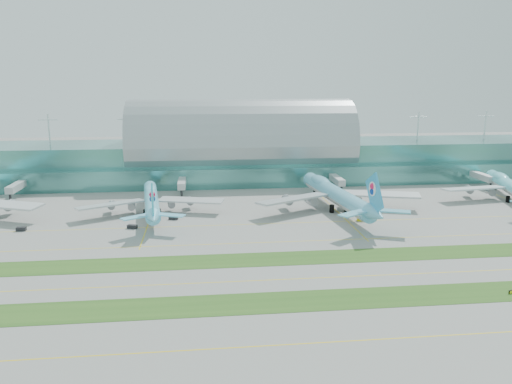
{
  "coord_description": "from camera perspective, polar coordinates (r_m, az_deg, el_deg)",
  "views": [
    {
      "loc": [
        -21.51,
        -139.73,
        53.12
      ],
      "look_at": [
        0.0,
        55.0,
        9.0
      ],
      "focal_mm": 35.0,
      "sensor_mm": 36.0,
      "label": 1
    }
  ],
  "objects": [
    {
      "name": "ground",
      "position": [
        151.03,
        2.31,
        -7.91
      ],
      "size": [
        700.0,
        700.0,
        0.0
      ],
      "primitive_type": "plane",
      "color": "gray",
      "rests_on": "ground"
    },
    {
      "name": "terminal",
      "position": [
        272.18,
        -1.71,
        4.47
      ],
      "size": [
        340.0,
        69.1,
        36.0
      ],
      "color": "#3D7A75",
      "rests_on": "ground"
    },
    {
      "name": "grass_strip_near",
      "position": [
        125.56,
        4.26,
        -12.36
      ],
      "size": [
        420.0,
        12.0,
        0.08
      ],
      "primitive_type": "cube",
      "color": "#2D591E",
      "rests_on": "ground"
    },
    {
      "name": "grass_strip_far",
      "position": [
        152.87,
        2.2,
        -7.64
      ],
      "size": [
        420.0,
        12.0,
        0.08
      ],
      "primitive_type": "cube",
      "color": "#2D591E",
      "rests_on": "ground"
    },
    {
      "name": "taxiline_a",
      "position": [
        108.16,
        6.27,
        -16.8
      ],
      "size": [
        420.0,
        0.35,
        0.01
      ],
      "primitive_type": "cube",
      "color": "yellow",
      "rests_on": "ground"
    },
    {
      "name": "taxiline_b",
      "position": [
        138.18,
        3.19,
        -9.94
      ],
      "size": [
        420.0,
        0.35,
        0.01
      ],
      "primitive_type": "cube",
      "color": "yellow",
      "rests_on": "ground"
    },
    {
      "name": "taxiline_c",
      "position": [
        167.82,
        1.39,
        -5.76
      ],
      "size": [
        420.0,
        0.35,
        0.01
      ],
      "primitive_type": "cube",
      "color": "yellow",
      "rests_on": "ground"
    },
    {
      "name": "taxiline_d",
      "position": [
        188.65,
        0.5,
        -3.66
      ],
      "size": [
        420.0,
        0.35,
        0.01
      ],
      "primitive_type": "cube",
      "color": "yellow",
      "rests_on": "ground"
    },
    {
      "name": "airliner_b",
      "position": [
        206.81,
        -11.87,
        -0.85
      ],
      "size": [
        58.59,
        66.9,
        18.42
      ],
      "rotation": [
        0.0,
        0.0,
        0.11
      ],
      "color": "#72D7FA",
      "rests_on": "ground"
    },
    {
      "name": "airliner_c",
      "position": [
        210.7,
        9.06,
        -0.15
      ],
      "size": [
        70.89,
        80.93,
        22.28
      ],
      "rotation": [
        0.0,
        0.0,
        0.11
      ],
      "color": "#62B8D7",
      "rests_on": "ground"
    },
    {
      "name": "gse_b",
      "position": [
        198.79,
        -25.25,
        -3.85
      ],
      "size": [
        3.31,
        1.76,
        1.39
      ],
      "primitive_type": "cube",
      "rotation": [
        0.0,
        0.0,
        0.0
      ],
      "color": "black",
      "rests_on": "ground"
    },
    {
      "name": "gse_c",
      "position": [
        188.32,
        -13.96,
        -3.86
      ],
      "size": [
        3.91,
        2.76,
        1.37
      ],
      "primitive_type": "cube",
      "rotation": [
        0.0,
        0.0,
        -0.34
      ],
      "color": "black",
      "rests_on": "ground"
    },
    {
      "name": "gse_d",
      "position": [
        196.87,
        -9.43,
        -2.95
      ],
      "size": [
        3.77,
        2.24,
        1.27
      ],
      "primitive_type": "cube",
      "rotation": [
        0.0,
        0.0,
        -0.2
      ],
      "color": "black",
      "rests_on": "ground"
    },
    {
      "name": "gse_e",
      "position": [
        196.79,
        11.99,
        -2.99
      ],
      "size": [
        3.65,
        2.37,
        1.74
      ],
      "primitive_type": "cube",
      "rotation": [
        0.0,
        0.0,
        -0.12
      ],
      "color": "#D0C30C",
      "rests_on": "ground"
    },
    {
      "name": "gse_f",
      "position": [
        198.03,
        12.72,
        -2.99
      ],
      "size": [
        3.26,
        2.29,
        1.31
      ],
      "primitive_type": "cube",
      "rotation": [
        0.0,
        0.0,
        0.25
      ],
      "color": "black",
      "rests_on": "ground"
    },
    {
      "name": "taxiway_sign_east",
      "position": [
        144.94,
        27.25,
        -10.09
      ],
      "size": [
        2.31,
        0.83,
        0.98
      ],
      "rotation": [
        0.0,
        0.0,
        0.26
      ],
      "color": "black",
      "rests_on": "ground"
    }
  ]
}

